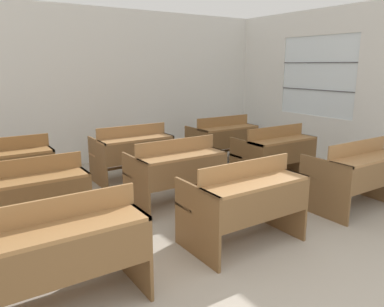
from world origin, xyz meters
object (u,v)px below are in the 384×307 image
object	(u,v)px
bench_front_center	(245,200)
bench_front_right	(355,173)
bench_third_center	(133,151)
bench_second_center	(176,170)
bench_front_left	(63,249)
bench_second_left	(28,197)
wastepaper_bin	(251,138)
bench_third_right	(223,139)
bench_second_right	(275,152)
bench_third_left	(5,168)

from	to	relation	value
bench_front_center	bench_front_right	distance (m)	1.75
bench_third_center	bench_second_center	bearing A→B (deg)	-89.81
bench_front_left	bench_third_center	bearing A→B (deg)	56.09
bench_second_left	wastepaper_bin	distance (m)	5.32
bench_front_center	wastepaper_bin	bearing A→B (deg)	46.86
bench_third_right	bench_third_center	bearing A→B (deg)	-179.59
bench_front_left	bench_third_right	size ratio (longest dim) A/B	1.00
bench_front_center	wastepaper_bin	size ratio (longest dim) A/B	2.95
bench_front_left	bench_front_center	world-z (taller)	same
bench_front_left	wastepaper_bin	distance (m)	5.95
bench_second_left	bench_front_center	bearing A→B (deg)	-36.06
bench_front_center	bench_second_left	xyz separation A→B (m)	(-1.74, 1.27, 0.00)
bench_front_left	bench_third_center	distance (m)	3.11
bench_front_right	bench_second_right	distance (m)	1.32
bench_front_center	bench_front_right	bearing A→B (deg)	-1.03
bench_second_center	bench_second_right	world-z (taller)	same
bench_front_left	bench_front_right	bearing A→B (deg)	-0.01
bench_front_left	bench_second_right	xyz separation A→B (m)	(3.47, 1.31, 0.00)
bench_second_left	bench_third_center	bearing A→B (deg)	36.49
bench_second_left	bench_second_center	size ratio (longest dim) A/B	1.00
bench_second_right	wastepaper_bin	distance (m)	2.52
bench_second_left	bench_second_right	xyz separation A→B (m)	(3.47, 0.02, 0.00)
bench_second_center	bench_third_right	world-z (taller)	same
bench_second_right	bench_third_right	size ratio (longest dim) A/B	1.00
bench_second_center	bench_second_right	distance (m)	1.74
bench_third_right	bench_second_right	bearing A→B (deg)	-90.55
bench_front_center	bench_third_right	size ratio (longest dim) A/B	1.00
bench_front_left	bench_third_left	size ratio (longest dim) A/B	1.00
bench_third_center	bench_third_right	size ratio (longest dim) A/B	1.00
bench_second_right	wastepaper_bin	world-z (taller)	bench_second_right
bench_third_center	bench_third_left	bearing A→B (deg)	179.55
bench_front_left	wastepaper_bin	bearing A→B (deg)	34.72
bench_second_right	bench_third_center	bearing A→B (deg)	144.04
bench_second_center	bench_second_left	bearing A→B (deg)	-179.84
bench_third_left	bench_second_center	bearing A→B (deg)	-36.17
bench_third_center	bench_third_right	distance (m)	1.75
bench_front_center	bench_second_left	distance (m)	2.15
bench_second_center	bench_third_center	bearing A→B (deg)	90.19
bench_front_right	bench_third_center	distance (m)	3.12
bench_second_left	bench_front_right	bearing A→B (deg)	-20.38
bench_second_left	bench_second_center	bearing A→B (deg)	0.16
bench_second_left	wastepaper_bin	bearing A→B (deg)	23.15
bench_front_center	bench_second_center	xyz separation A→B (m)	(-0.00, 1.27, 0.00)
bench_second_right	bench_third_right	bearing A→B (deg)	89.45
bench_second_right	wastepaper_bin	xyz separation A→B (m)	(1.41, 2.07, -0.27)
bench_front_left	bench_front_center	xyz separation A→B (m)	(1.74, 0.03, 0.00)
bench_front_right	bench_third_right	size ratio (longest dim) A/B	1.00
bench_front_left	bench_third_left	bearing A→B (deg)	90.59
bench_front_right	bench_second_center	bearing A→B (deg)	143.45
bench_third_center	bench_third_right	bearing A→B (deg)	0.41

